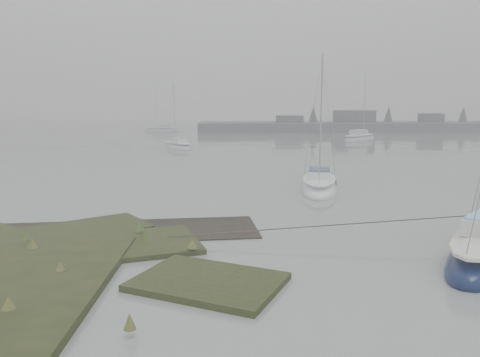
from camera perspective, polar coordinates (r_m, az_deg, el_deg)
name	(u,v)px	position (r m, az deg, el deg)	size (l,w,h in m)	color
ground	(220,153)	(41.75, -2.49, 3.09)	(160.00, 160.00, 0.00)	slate
far_shoreline	(396,126)	(77.86, 18.43, 6.11)	(60.00, 8.00, 4.15)	#4C4F51
sailboat_white	(319,186)	(24.27, 9.62, -0.93)	(2.72, 5.54, 7.48)	white
sailboat_far_a	(178,146)	(46.44, -7.58, 3.90)	(3.92, 4.98, 6.87)	#B6BBC1
sailboat_far_b	(360,139)	(56.73, 14.38, 4.70)	(5.65, 5.76, 8.57)	#A0A4AB
sailboat_far_c	(162,130)	(73.47, -9.52, 5.81)	(5.57, 2.01, 7.77)	#A1A5AB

